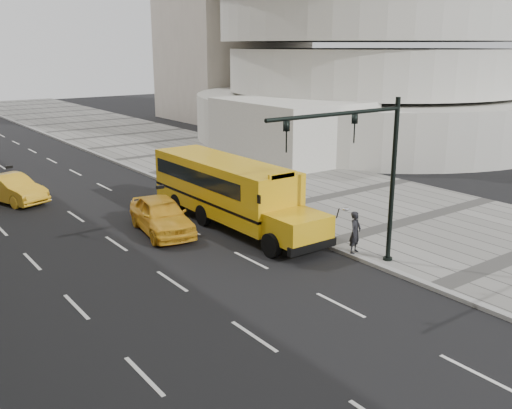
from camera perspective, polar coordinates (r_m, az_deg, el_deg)
ground at (r=25.53m, az=-11.75°, el=-3.41°), size 140.00×140.00×0.00m
sidewalk_museum at (r=32.10m, az=8.01°, el=0.84°), size 12.00×140.00×0.15m
curb_museum at (r=28.37m, az=-0.72°, el=-0.99°), size 0.30×140.00×0.15m
school_bus at (r=26.86m, az=-2.95°, el=1.77°), size 2.96×11.56×3.19m
taxi_near at (r=25.98m, az=-9.43°, el=-1.06°), size 2.69×5.08×1.65m
taxi_far at (r=33.36m, az=-23.25°, el=1.47°), size 2.99×4.85×1.51m
pedestrian at (r=23.07m, az=9.89°, el=-2.75°), size 0.72×0.58×1.71m
traffic_signal at (r=20.72m, az=11.12°, el=3.93°), size 6.18×0.36×6.40m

